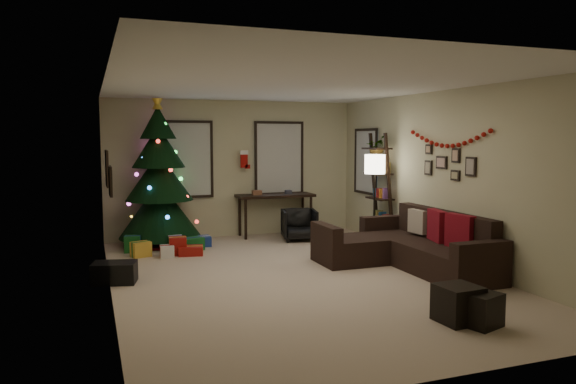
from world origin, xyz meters
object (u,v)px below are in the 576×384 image
at_px(sofa, 409,248).
at_px(desk, 275,199).
at_px(desk_chair, 299,225).
at_px(bookshelf, 381,191).
at_px(christmas_tree, 159,182).

bearing_deg(sofa, desk, 108.15).
xyz_separation_m(sofa, desk_chair, (-0.80, 2.59, 0.02)).
distance_m(desk_chair, bookshelf, 1.69).
distance_m(sofa, desk_chair, 2.71).
relative_size(christmas_tree, sofa, 1.04).
distance_m(christmas_tree, bookshelf, 4.07).
distance_m(desk, desk_chair, 0.83).
distance_m(christmas_tree, desk, 2.34).
relative_size(sofa, bookshelf, 1.30).
bearing_deg(desk_chair, sofa, -60.09).
relative_size(desk, bookshelf, 0.75).
distance_m(desk, bookshelf, 2.18).
xyz_separation_m(christmas_tree, sofa, (3.36, -3.11, -0.87)).
bearing_deg(desk, desk_chair, -67.88).
height_order(sofa, desk_chair, sofa).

